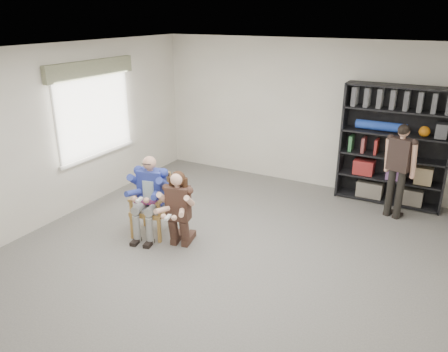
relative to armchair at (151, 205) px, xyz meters
The scene contains 8 objects.
room_shell 1.61m from the armchair, 12.24° to the right, with size 6.00×7.00×2.80m, color silver, non-canonical shape.
floor 1.41m from the armchair, 12.24° to the right, with size 6.00×7.00×0.01m, color #605D59.
window_left 2.14m from the armchair, 156.52° to the left, with size 0.16×2.00×1.75m, color white, non-canonical shape.
armchair is the anchor object (origin of this frame).
seated_man 0.15m from the armchair, 90.00° to the left, with size 0.54×0.76×1.26m, color navy, non-canonical shape.
kneeling_woman 0.60m from the armchair, 11.69° to the right, with size 0.49×0.78×1.16m, color #3C1F1C, non-canonical shape.
bookshelf 4.28m from the armchair, 45.06° to the left, with size 1.80×0.38×2.10m, color black, non-canonical shape.
standing_man 4.00m from the armchair, 37.15° to the left, with size 0.49×0.27×1.60m, color #2C211D, non-canonical shape.
Camera 1 is at (2.55, -4.51, 3.24)m, focal length 35.00 mm.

